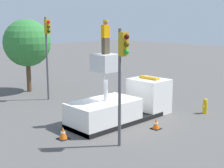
{
  "coord_description": "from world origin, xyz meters",
  "views": [
    {
      "loc": [
        -11.63,
        -11.98,
        5.43
      ],
      "look_at": [
        -1.52,
        -1.29,
        2.54
      ],
      "focal_mm": 50.0,
      "sensor_mm": 36.0,
      "label": 1
    }
  ],
  "objects_px": {
    "traffic_light_pole": "(122,65)",
    "traffic_light_across": "(47,42)",
    "bucket_truck": "(122,105)",
    "traffic_cone_rear": "(63,133)",
    "worker": "(106,37)",
    "traffic_cone_curbside": "(156,124)",
    "tree_left_bg": "(27,43)",
    "fire_hydrant": "(205,106)"
  },
  "relations": [
    {
      "from": "bucket_truck",
      "to": "worker",
      "type": "xyz_separation_m",
      "value": [
        -1.27,
        0.0,
        3.83
      ]
    },
    {
      "from": "bucket_truck",
      "to": "traffic_light_pole",
      "type": "height_order",
      "value": "traffic_light_pole"
    },
    {
      "from": "traffic_light_pole",
      "to": "traffic_cone_curbside",
      "type": "bearing_deg",
      "value": 8.22
    },
    {
      "from": "worker",
      "to": "traffic_light_across",
      "type": "distance_m",
      "value": 6.99
    },
    {
      "from": "bucket_truck",
      "to": "traffic_cone_rear",
      "type": "height_order",
      "value": "bucket_truck"
    },
    {
      "from": "bucket_truck",
      "to": "traffic_light_pole",
      "type": "xyz_separation_m",
      "value": [
        -2.8,
        -2.73,
        2.8
      ]
    },
    {
      "from": "worker",
      "to": "fire_hydrant",
      "type": "relative_size",
      "value": 1.87
    },
    {
      "from": "tree_left_bg",
      "to": "traffic_light_pole",
      "type": "bearing_deg",
      "value": -101.61
    },
    {
      "from": "bucket_truck",
      "to": "fire_hydrant",
      "type": "bearing_deg",
      "value": -29.19
    },
    {
      "from": "traffic_light_across",
      "to": "traffic_cone_curbside",
      "type": "height_order",
      "value": "traffic_light_across"
    },
    {
      "from": "bucket_truck",
      "to": "traffic_cone_curbside",
      "type": "relative_size",
      "value": 11.74
    },
    {
      "from": "worker",
      "to": "traffic_light_pole",
      "type": "xyz_separation_m",
      "value": [
        -1.53,
        -2.73,
        -1.03
      ]
    },
    {
      "from": "fire_hydrant",
      "to": "traffic_cone_curbside",
      "type": "distance_m",
      "value": 4.41
    },
    {
      "from": "bucket_truck",
      "to": "worker",
      "type": "height_order",
      "value": "worker"
    },
    {
      "from": "bucket_truck",
      "to": "tree_left_bg",
      "type": "xyz_separation_m",
      "value": [
        -0.09,
        10.46,
        2.99
      ]
    },
    {
      "from": "traffic_light_pole",
      "to": "fire_hydrant",
      "type": "xyz_separation_m",
      "value": [
        7.38,
        0.17,
        -3.23
      ]
    },
    {
      "from": "worker",
      "to": "traffic_cone_curbside",
      "type": "relative_size",
      "value": 3.11
    },
    {
      "from": "traffic_light_across",
      "to": "traffic_cone_rear",
      "type": "xyz_separation_m",
      "value": [
        -3.72,
        -7.09,
        -3.83
      ]
    },
    {
      "from": "traffic_cone_curbside",
      "to": "traffic_light_across",
      "type": "bearing_deg",
      "value": 93.86
    },
    {
      "from": "worker",
      "to": "tree_left_bg",
      "type": "relative_size",
      "value": 0.3
    },
    {
      "from": "fire_hydrant",
      "to": "traffic_cone_curbside",
      "type": "height_order",
      "value": "fire_hydrant"
    },
    {
      "from": "tree_left_bg",
      "to": "worker",
      "type": "bearing_deg",
      "value": -96.42
    },
    {
      "from": "traffic_cone_rear",
      "to": "tree_left_bg",
      "type": "distance_m",
      "value": 11.94
    },
    {
      "from": "worker",
      "to": "traffic_light_pole",
      "type": "bearing_deg",
      "value": -119.31
    },
    {
      "from": "worker",
      "to": "traffic_light_across",
      "type": "bearing_deg",
      "value": 83.23
    },
    {
      "from": "bucket_truck",
      "to": "traffic_light_across",
      "type": "height_order",
      "value": "traffic_light_across"
    },
    {
      "from": "traffic_light_pole",
      "to": "tree_left_bg",
      "type": "height_order",
      "value": "tree_left_bg"
    },
    {
      "from": "traffic_light_across",
      "to": "traffic_cone_curbside",
      "type": "bearing_deg",
      "value": -86.14
    },
    {
      "from": "traffic_light_pole",
      "to": "traffic_light_across",
      "type": "relative_size",
      "value": 0.89
    },
    {
      "from": "traffic_light_pole",
      "to": "traffic_cone_rear",
      "type": "bearing_deg",
      "value": 118.18
    },
    {
      "from": "worker",
      "to": "traffic_cone_curbside",
      "type": "distance_m",
      "value": 5.22
    },
    {
      "from": "traffic_cone_curbside",
      "to": "bucket_truck",
      "type": "bearing_deg",
      "value": 94.33
    },
    {
      "from": "traffic_cone_rear",
      "to": "traffic_cone_curbside",
      "type": "xyz_separation_m",
      "value": [
        4.35,
        -2.13,
        -0.02
      ]
    },
    {
      "from": "worker",
      "to": "fire_hydrant",
      "type": "bearing_deg",
      "value": -23.63
    },
    {
      "from": "bucket_truck",
      "to": "traffic_light_across",
      "type": "relative_size",
      "value": 1.13
    },
    {
      "from": "traffic_light_across",
      "to": "tree_left_bg",
      "type": "xyz_separation_m",
      "value": [
        0.36,
        3.55,
        -0.24
      ]
    },
    {
      "from": "worker",
      "to": "bucket_truck",
      "type": "bearing_deg",
      "value": 0.0
    },
    {
      "from": "traffic_light_across",
      "to": "tree_left_bg",
      "type": "distance_m",
      "value": 3.57
    },
    {
      "from": "traffic_light_pole",
      "to": "traffic_light_across",
      "type": "bearing_deg",
      "value": 76.29
    },
    {
      "from": "traffic_cone_rear",
      "to": "tree_left_bg",
      "type": "bearing_deg",
      "value": 69.0
    },
    {
      "from": "traffic_cone_curbside",
      "to": "tree_left_bg",
      "type": "bearing_deg",
      "value": 91.19
    },
    {
      "from": "traffic_light_pole",
      "to": "tree_left_bg",
      "type": "bearing_deg",
      "value": 78.39
    }
  ]
}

